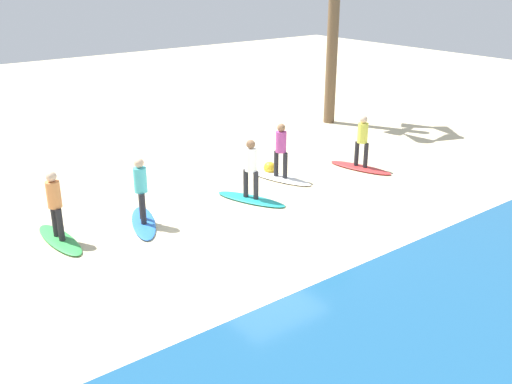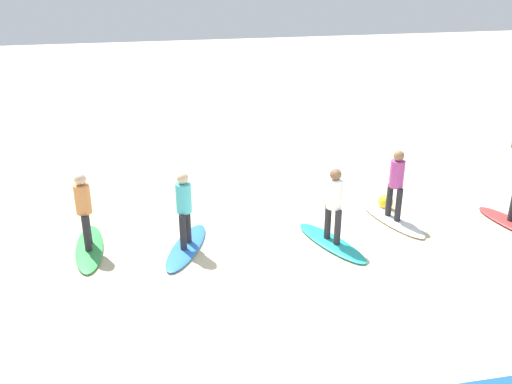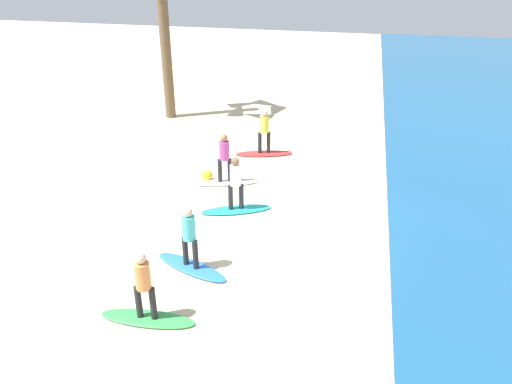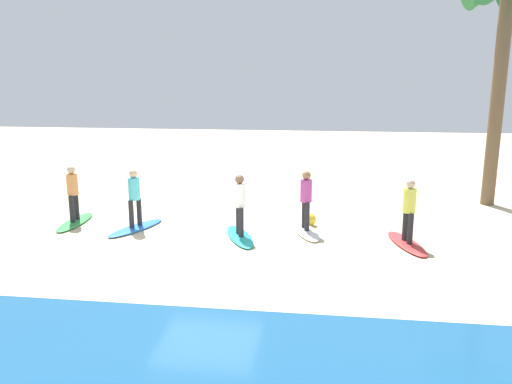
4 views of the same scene
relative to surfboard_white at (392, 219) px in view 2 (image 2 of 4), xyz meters
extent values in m
plane|color=beige|center=(2.30, 2.20, -0.04)|extent=(60.00, 60.00, 0.00)
ellipsoid|color=white|center=(0.00, 0.00, 0.00)|extent=(1.13, 2.17, 0.09)
cylinder|color=#232328|center=(-0.05, 0.15, 0.43)|extent=(0.14, 0.14, 0.78)
cylinder|color=#232328|center=(0.05, -0.15, 0.43)|extent=(0.14, 0.14, 0.78)
cylinder|color=#B74293|center=(0.00, 0.00, 1.14)|extent=(0.32, 0.32, 0.62)
sphere|color=#9E704C|center=(0.00, 0.00, 1.56)|extent=(0.24, 0.24, 0.24)
ellipsoid|color=teal|center=(1.72, 0.79, 0.00)|extent=(1.30, 2.16, 0.09)
cylinder|color=#232328|center=(1.66, 0.94, 0.43)|extent=(0.14, 0.14, 0.78)
cylinder|color=#232328|center=(1.78, 0.64, 0.43)|extent=(0.14, 0.14, 0.78)
cylinder|color=white|center=(1.72, 0.79, 1.14)|extent=(0.32, 0.32, 0.62)
sphere|color=brown|center=(1.72, 0.79, 1.56)|extent=(0.24, 0.24, 0.24)
ellipsoid|color=blue|center=(4.77, 0.38, 0.00)|extent=(1.31, 2.16, 0.09)
cylinder|color=#232328|center=(4.83, 0.53, 0.43)|extent=(0.14, 0.14, 0.78)
cylinder|color=#232328|center=(4.71, 0.24, 0.43)|extent=(0.14, 0.14, 0.78)
cylinder|color=#4CC6D1|center=(4.77, 0.38, 1.14)|extent=(0.32, 0.32, 0.62)
sphere|color=beige|center=(4.77, 0.38, 1.56)|extent=(0.24, 0.24, 0.24)
ellipsoid|color=green|center=(6.77, 0.05, 0.00)|extent=(0.64, 2.12, 0.09)
cylinder|color=#232328|center=(6.76, 0.21, 0.43)|extent=(0.14, 0.14, 0.78)
cylinder|color=#232328|center=(6.77, -0.11, 0.43)|extent=(0.14, 0.14, 0.78)
cylinder|color=#E58C4C|center=(6.77, 0.05, 1.14)|extent=(0.32, 0.32, 0.62)
sphere|color=beige|center=(6.77, 0.05, 1.56)|extent=(0.24, 0.24, 0.24)
sphere|color=yellow|center=(-0.10, -0.65, 0.14)|extent=(0.37, 0.37, 0.37)
camera|label=1|loc=(10.61, 12.49, 5.97)|focal=40.70mm
camera|label=2|loc=(5.35, 10.90, 5.83)|focal=39.80mm
camera|label=3|loc=(14.81, 4.09, 7.55)|focal=36.50mm
camera|label=4|loc=(-0.46, 13.75, 4.17)|focal=35.96mm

